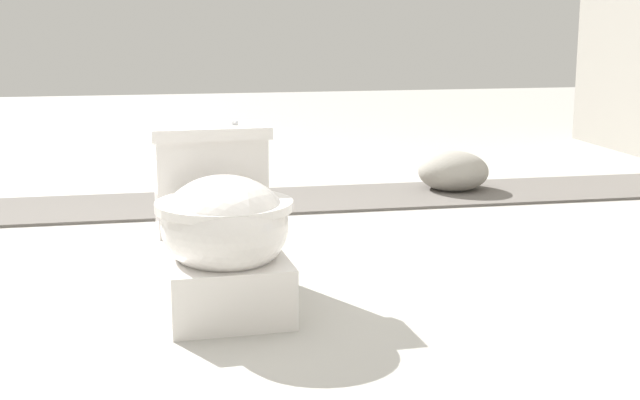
# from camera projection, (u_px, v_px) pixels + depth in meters

# --- Properties ---
(ground_plane) EXTENTS (14.00, 14.00, 0.00)m
(ground_plane) POSITION_uv_depth(u_px,v_px,m) (219.00, 293.00, 2.75)
(ground_plane) COLOR #A8A59E
(gravel_strip) EXTENTS (0.56, 8.00, 0.01)m
(gravel_strip) POSITION_uv_depth(u_px,v_px,m) (302.00, 200.00, 4.10)
(gravel_strip) COLOR #605B56
(gravel_strip) RESTS_ON ground
(toilet) EXTENTS (0.65, 0.41, 0.52)m
(toilet) POSITION_uv_depth(u_px,v_px,m) (220.00, 231.00, 2.62)
(toilet) COLOR white
(toilet) RESTS_ON ground
(boulder_near) EXTENTS (0.43, 0.43, 0.20)m
(boulder_near) POSITION_uv_depth(u_px,v_px,m) (453.00, 171.00, 4.31)
(boulder_near) COLOR gray
(boulder_near) RESTS_ON ground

